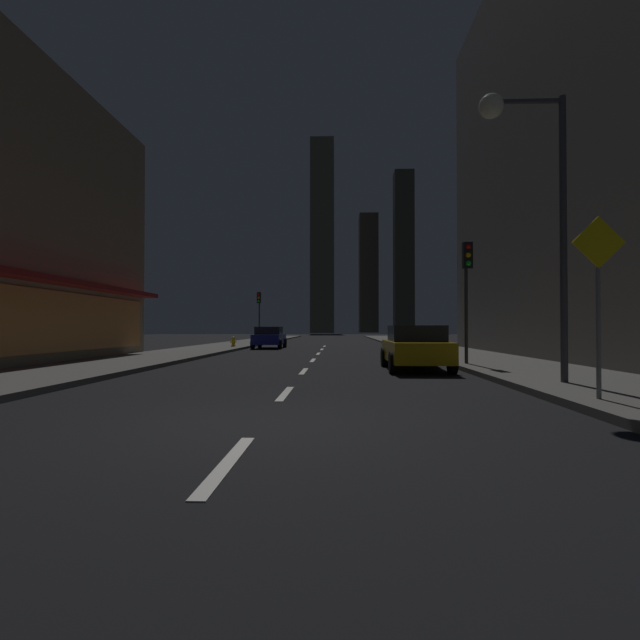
{
  "coord_description": "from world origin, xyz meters",
  "views": [
    {
      "loc": [
        1.13,
        -6.9,
        1.37
      ],
      "look_at": [
        0.0,
        21.03,
        1.83
      ],
      "focal_mm": 27.35,
      "sensor_mm": 36.0,
      "label": 1
    }
  ],
  "objects_px": {
    "traffic_light_far_left": "(259,306)",
    "pedestrian_crossing_sign": "(598,291)",
    "street_lamp_right": "(526,166)",
    "traffic_light_near_right": "(467,275)",
    "car_parked_near": "(415,347)",
    "car_parked_far": "(269,337)",
    "fire_hydrant_far_left": "(233,342)"
  },
  "relations": [
    {
      "from": "fire_hydrant_far_left",
      "to": "traffic_light_far_left",
      "type": "height_order",
      "value": "traffic_light_far_left"
    },
    {
      "from": "street_lamp_right",
      "to": "pedestrian_crossing_sign",
      "type": "bearing_deg",
      "value": -85.21
    },
    {
      "from": "car_parked_near",
      "to": "pedestrian_crossing_sign",
      "type": "relative_size",
      "value": 1.34
    },
    {
      "from": "car_parked_near",
      "to": "traffic_light_far_left",
      "type": "bearing_deg",
      "value": 110.96
    },
    {
      "from": "car_parked_near",
      "to": "traffic_light_far_left",
      "type": "distance_m",
      "value": 25.56
    },
    {
      "from": "car_parked_far",
      "to": "pedestrian_crossing_sign",
      "type": "relative_size",
      "value": 1.34
    },
    {
      "from": "traffic_light_near_right",
      "to": "traffic_light_far_left",
      "type": "bearing_deg",
      "value": 115.67
    },
    {
      "from": "car_parked_far",
      "to": "pedestrian_crossing_sign",
      "type": "distance_m",
      "value": 25.7
    },
    {
      "from": "car_parked_far",
      "to": "traffic_light_near_right",
      "type": "relative_size",
      "value": 1.01
    },
    {
      "from": "car_parked_far",
      "to": "traffic_light_far_left",
      "type": "distance_m",
      "value": 7.84
    },
    {
      "from": "traffic_light_near_right",
      "to": "car_parked_near",
      "type": "bearing_deg",
      "value": -155.31
    },
    {
      "from": "car_parked_near",
      "to": "pedestrian_crossing_sign",
      "type": "bearing_deg",
      "value": -74.88
    },
    {
      "from": "fire_hydrant_far_left",
      "to": "pedestrian_crossing_sign",
      "type": "xyz_separation_m",
      "value": [
        11.5,
        -23.33,
        1.56
      ]
    },
    {
      "from": "pedestrian_crossing_sign",
      "to": "car_parked_near",
      "type": "bearing_deg",
      "value": 105.12
    },
    {
      "from": "car_parked_far",
      "to": "pedestrian_crossing_sign",
      "type": "xyz_separation_m",
      "value": [
        9.2,
        -23.97,
        1.28
      ]
    },
    {
      "from": "car_parked_near",
      "to": "fire_hydrant_far_left",
      "type": "relative_size",
      "value": 6.48
    },
    {
      "from": "street_lamp_right",
      "to": "pedestrian_crossing_sign",
      "type": "relative_size",
      "value": 2.09
    },
    {
      "from": "fire_hydrant_far_left",
      "to": "traffic_light_far_left",
      "type": "xyz_separation_m",
      "value": [
        0.4,
        7.84,
        2.74
      ]
    },
    {
      "from": "car_parked_near",
      "to": "traffic_light_near_right",
      "type": "height_order",
      "value": "traffic_light_near_right"
    },
    {
      "from": "street_lamp_right",
      "to": "traffic_light_near_right",
      "type": "bearing_deg",
      "value": 88.78
    },
    {
      "from": "traffic_light_near_right",
      "to": "street_lamp_right",
      "type": "relative_size",
      "value": 0.64
    },
    {
      "from": "traffic_light_near_right",
      "to": "street_lamp_right",
      "type": "xyz_separation_m",
      "value": [
        -0.12,
        -5.65,
        1.87
      ]
    },
    {
      "from": "traffic_light_near_right",
      "to": "traffic_light_far_left",
      "type": "relative_size",
      "value": 1.0
    },
    {
      "from": "traffic_light_near_right",
      "to": "traffic_light_far_left",
      "type": "height_order",
      "value": "same"
    },
    {
      "from": "fire_hydrant_far_left",
      "to": "traffic_light_far_left",
      "type": "bearing_deg",
      "value": 87.08
    },
    {
      "from": "fire_hydrant_far_left",
      "to": "traffic_light_near_right",
      "type": "xyz_separation_m",
      "value": [
        11.4,
        -15.05,
        2.74
      ]
    },
    {
      "from": "traffic_light_near_right",
      "to": "traffic_light_far_left",
      "type": "xyz_separation_m",
      "value": [
        -11.0,
        22.89,
        0.0
      ]
    },
    {
      "from": "fire_hydrant_far_left",
      "to": "pedestrian_crossing_sign",
      "type": "relative_size",
      "value": 0.21
    },
    {
      "from": "traffic_light_far_left",
      "to": "pedestrian_crossing_sign",
      "type": "distance_m",
      "value": 33.1
    },
    {
      "from": "car_parked_near",
      "to": "traffic_light_far_left",
      "type": "xyz_separation_m",
      "value": [
        -9.1,
        23.76,
        2.45
      ]
    },
    {
      "from": "car_parked_far",
      "to": "traffic_light_near_right",
      "type": "height_order",
      "value": "traffic_light_near_right"
    },
    {
      "from": "fire_hydrant_far_left",
      "to": "traffic_light_far_left",
      "type": "distance_m",
      "value": 8.31
    }
  ]
}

